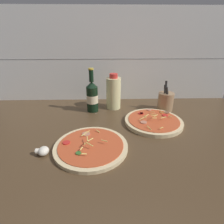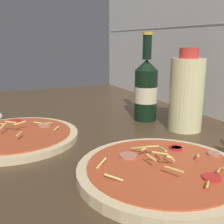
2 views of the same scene
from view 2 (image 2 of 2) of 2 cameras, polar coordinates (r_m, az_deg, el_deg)
counter_slab at (r=64.58cm, az=-7.12°, el=-7.86°), size 160.00×90.00×2.50cm
pizza_near at (r=70.88cm, az=-19.12°, el=-4.69°), size 29.86×29.86×4.70cm
pizza_far at (r=50.25cm, az=10.15°, el=-11.80°), size 29.54×29.54×5.34cm
beer_bottle at (r=82.61cm, az=6.91°, el=4.63°), size 6.70×6.70×25.31cm
oil_bottle at (r=75.15cm, az=14.89°, el=3.71°), size 8.75×8.75×21.28cm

